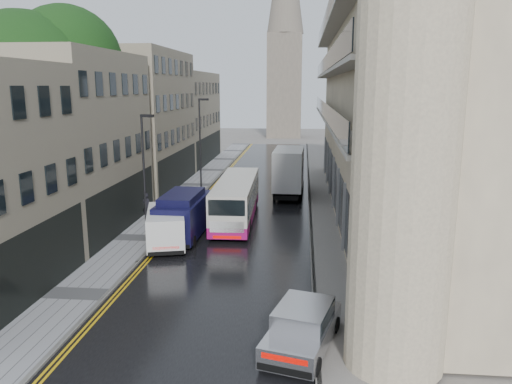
% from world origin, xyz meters
% --- Properties ---
extents(road, '(9.00, 85.00, 0.02)m').
position_xyz_m(road, '(0.00, 27.50, 0.01)').
color(road, black).
rests_on(road, ground).
extents(left_sidewalk, '(2.70, 85.00, 0.12)m').
position_xyz_m(left_sidewalk, '(-5.85, 27.50, 0.06)').
color(left_sidewalk, gray).
rests_on(left_sidewalk, ground).
extents(right_sidewalk, '(1.80, 85.00, 0.12)m').
position_xyz_m(right_sidewalk, '(5.40, 27.50, 0.06)').
color(right_sidewalk, slate).
rests_on(right_sidewalk, ground).
extents(old_shop_row, '(4.50, 56.00, 12.00)m').
position_xyz_m(old_shop_row, '(-9.45, 30.00, 6.00)').
color(old_shop_row, gray).
rests_on(old_shop_row, ground).
extents(modern_block, '(8.00, 40.00, 14.00)m').
position_xyz_m(modern_block, '(10.30, 26.00, 7.00)').
color(modern_block, beige).
rests_on(modern_block, ground).
extents(church_spire, '(6.40, 6.40, 40.00)m').
position_xyz_m(church_spire, '(0.50, 82.00, 20.00)').
color(church_spire, slate).
rests_on(church_spire, ground).
extents(tree_near, '(10.56, 10.56, 13.89)m').
position_xyz_m(tree_near, '(-12.50, 20.00, 6.95)').
color(tree_near, black).
rests_on(tree_near, ground).
extents(tree_far, '(9.24, 9.24, 12.46)m').
position_xyz_m(tree_far, '(-12.20, 33.00, 6.23)').
color(tree_far, black).
rests_on(tree_far, ground).
extents(cream_bus, '(2.65, 10.51, 2.85)m').
position_xyz_m(cream_bus, '(-1.53, 21.03, 1.45)').
color(cream_bus, beige).
rests_on(cream_bus, road).
extents(white_lorry, '(2.54, 7.73, 4.02)m').
position_xyz_m(white_lorry, '(1.71, 30.69, 2.03)').
color(white_lorry, silver).
rests_on(white_lorry, road).
extents(silver_hatchback, '(2.94, 4.66, 1.62)m').
position_xyz_m(silver_hatchback, '(2.80, 6.08, 0.83)').
color(silver_hatchback, '#A2A2A6').
rests_on(silver_hatchback, road).
extents(white_van, '(3.17, 5.10, 2.14)m').
position_xyz_m(white_van, '(-4.30, 16.35, 1.09)').
color(white_van, white).
rests_on(white_van, road).
extents(navy_van, '(2.44, 5.76, 2.91)m').
position_xyz_m(navy_van, '(-4.30, 17.99, 1.47)').
color(navy_van, black).
rests_on(navy_van, road).
extents(pedestrian, '(0.78, 0.65, 1.84)m').
position_xyz_m(pedestrian, '(-6.58, 23.34, 1.04)').
color(pedestrian, black).
rests_on(pedestrian, left_sidewalk).
extents(lamp_post_near, '(0.85, 0.37, 7.35)m').
position_xyz_m(lamp_post_near, '(-5.15, 18.74, 3.79)').
color(lamp_post_near, black).
rests_on(lamp_post_near, left_sidewalk).
extents(lamp_post_far, '(0.91, 0.35, 7.89)m').
position_xyz_m(lamp_post_far, '(-4.79, 32.92, 4.07)').
color(lamp_post_far, black).
rests_on(lamp_post_far, left_sidewalk).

